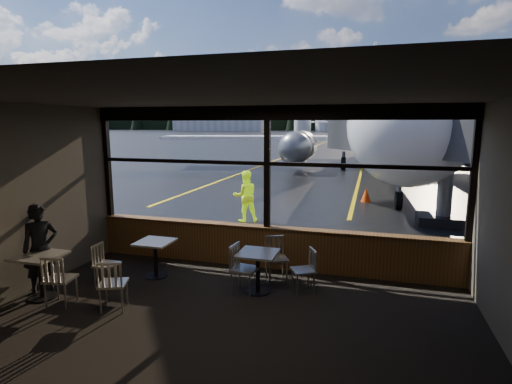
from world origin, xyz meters
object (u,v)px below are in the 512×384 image
at_px(airliner, 383,85).
at_px(jet_bridge, 421,146).
at_px(chair_mid_s, 113,284).
at_px(chair_near_e, 303,271).
at_px(cafe_table_near, 258,272).
at_px(chair_near_n, 276,259).
at_px(cafe_table_mid, 156,259).
at_px(chair_mid_w, 107,265).
at_px(ground_crew, 245,196).
at_px(cone_nose, 366,195).
at_px(cafe_table_left, 41,277).
at_px(chair_near_w, 244,270).
at_px(cone_wing, 267,166).
at_px(chair_left_s, 60,279).
at_px(passenger, 41,249).

distance_m(airliner, jet_bridge, 14.72).
distance_m(airliner, chair_mid_s, 23.57).
bearing_deg(chair_near_e, cafe_table_near, 77.72).
xyz_separation_m(chair_near_n, chair_mid_s, (-2.35, -2.03, 0.01)).
bearing_deg(jet_bridge, airliner, 93.86).
relative_size(cafe_table_mid, chair_near_n, 0.86).
bearing_deg(cafe_table_mid, chair_near_e, 1.41).
distance_m(cafe_table_near, chair_mid_s, 2.55).
bearing_deg(chair_near_n, chair_mid_w, -5.55).
bearing_deg(ground_crew, airliner, -135.48).
distance_m(chair_near_n, cone_nose, 9.30).
bearing_deg(cafe_table_left, jet_bridge, 48.97).
xyz_separation_m(cafe_table_near, chair_near_w, (-0.21, -0.15, 0.08)).
bearing_deg(cone_wing, cafe_table_near, -75.92).
height_order(chair_near_n, chair_left_s, chair_left_s).
bearing_deg(ground_crew, chair_mid_w, 50.56).
bearing_deg(cafe_table_near, chair_near_e, 15.88).
xyz_separation_m(jet_bridge, chair_left_s, (-6.57, -8.29, -1.97)).
relative_size(cafe_table_left, passenger, 0.49).
bearing_deg(airliner, cafe_table_near, -99.09).
xyz_separation_m(cafe_table_left, chair_mid_s, (1.53, -0.03, 0.05)).
bearing_deg(airliner, passenger, -108.34).
bearing_deg(chair_left_s, chair_near_w, 13.26).
xyz_separation_m(chair_near_w, passenger, (-3.66, -0.95, 0.37)).
height_order(cafe_table_near, chair_near_n, chair_near_n).
bearing_deg(chair_near_w, chair_near_n, 159.71).
height_order(chair_near_w, passenger, passenger).
distance_m(chair_near_w, chair_near_n, 0.91).
xyz_separation_m(cafe_table_left, cone_wing, (-1.39, 21.58, -0.18)).
relative_size(cafe_table_left, chair_mid_w, 0.97).
xyz_separation_m(chair_near_w, cone_nose, (2.01, 9.97, -0.19)).
bearing_deg(airliner, cafe_table_left, -107.73).
xyz_separation_m(cafe_table_near, ground_crew, (-1.93, 5.30, 0.44)).
height_order(passenger, cone_nose, passenger).
bearing_deg(cafe_table_mid, cone_nose, 67.37).
relative_size(airliner, chair_mid_w, 44.09).
distance_m(cafe_table_mid, cafe_table_left, 2.08).
distance_m(jet_bridge, cafe_table_left, 11.02).
height_order(cafe_table_near, cone_wing, cafe_table_near).
bearing_deg(chair_near_e, chair_mid_w, 73.33).
bearing_deg(chair_mid_s, chair_near_e, 7.06).
bearing_deg(cafe_table_left, chair_near_w, 18.90).
distance_m(cafe_table_near, cafe_table_mid, 2.24).
xyz_separation_m(chair_near_e, chair_mid_w, (-3.72, -0.76, 0.00)).
xyz_separation_m(ground_crew, cone_wing, (-3.15, 14.94, -0.59)).
height_order(jet_bridge, cafe_table_mid, jet_bridge).
height_order(airliner, chair_near_w, airliner).
bearing_deg(chair_near_e, cone_nose, -34.01).
bearing_deg(chair_mid_w, passenger, -60.78).
relative_size(airliner, cafe_table_left, 45.36).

